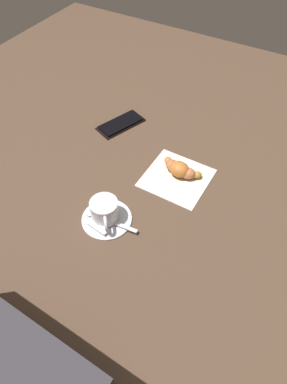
% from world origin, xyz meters
% --- Properties ---
extents(ground_plane, '(1.80, 1.80, 0.00)m').
position_xyz_m(ground_plane, '(0.00, 0.00, 0.00)').
color(ground_plane, '#4C3728').
extents(saucer, '(0.12, 0.12, 0.01)m').
position_xyz_m(saucer, '(0.10, -0.04, 0.00)').
color(saucer, silver).
rests_on(saucer, ground).
extents(espresso_cup, '(0.08, 0.07, 0.05)m').
position_xyz_m(espresso_cup, '(0.10, -0.04, 0.03)').
color(espresso_cup, silver).
rests_on(espresso_cup, saucer).
extents(teaspoon, '(0.03, 0.14, 0.01)m').
position_xyz_m(teaspoon, '(0.11, -0.05, 0.01)').
color(teaspoon, silver).
rests_on(teaspoon, saucer).
extents(sugar_packet, '(0.03, 0.06, 0.01)m').
position_xyz_m(sugar_packet, '(0.13, -0.04, 0.01)').
color(sugar_packet, white).
rests_on(sugar_packet, saucer).
extents(napkin, '(0.16, 0.17, 0.00)m').
position_xyz_m(napkin, '(-0.11, 0.04, 0.00)').
color(napkin, silver).
rests_on(napkin, ground).
extents(croissant, '(0.07, 0.12, 0.04)m').
position_xyz_m(croissant, '(-0.12, 0.04, 0.02)').
color(croissant, '#C17733').
rests_on(croissant, napkin).
extents(cell_phone, '(0.16, 0.11, 0.01)m').
position_xyz_m(cell_phone, '(-0.22, -0.20, 0.00)').
color(cell_phone, black).
rests_on(cell_phone, ground).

